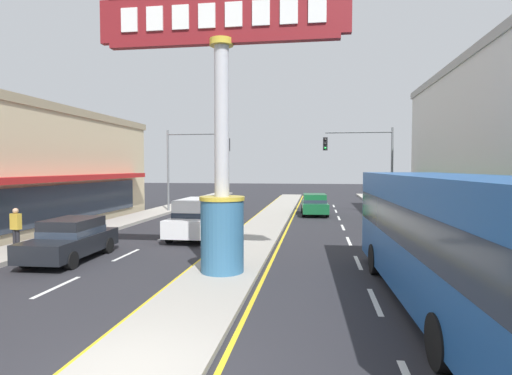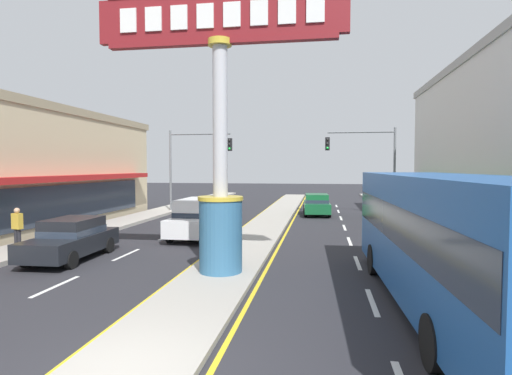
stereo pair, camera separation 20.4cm
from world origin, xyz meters
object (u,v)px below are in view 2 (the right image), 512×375
object	(u,v)px
sedan_near_left_lane	(317,204)
pedestrian_near_kerb	(17,226)
bus_mid_left_lane	(449,235)
sedan_far_right_lane	(71,238)
district_sign	(220,137)
suv_near_right_lane	(198,218)
traffic_light_right_side	(369,156)
traffic_light_left_side	(193,156)

from	to	relation	value
sedan_near_left_lane	pedestrian_near_kerb	xyz separation A→B (m)	(-11.62, -15.17, 0.33)
bus_mid_left_lane	pedestrian_near_kerb	world-z (taller)	bus_mid_left_lane
sedan_far_right_lane	pedestrian_near_kerb	distance (m)	2.82
district_sign	suv_near_right_lane	bearing A→B (deg)	112.41
district_sign	pedestrian_near_kerb	xyz separation A→B (m)	(-8.83, 2.06, -3.26)
suv_near_right_lane	sedan_far_right_lane	xyz separation A→B (m)	(-3.30, -5.31, -0.20)
suv_near_right_lane	sedan_far_right_lane	world-z (taller)	suv_near_right_lane
district_sign	traffic_light_right_side	distance (m)	18.45
traffic_light_right_side	sedan_far_right_lane	bearing A→B (deg)	-128.17
sedan_near_left_lane	pedestrian_near_kerb	bearing A→B (deg)	-127.46
traffic_light_right_side	sedan_near_left_lane	bearing A→B (deg)	-178.62
district_sign	bus_mid_left_lane	world-z (taller)	district_sign
bus_mid_left_lane	sedan_far_right_lane	bearing A→B (deg)	162.32
sedan_far_right_lane	pedestrian_near_kerb	xyz separation A→B (m)	(-2.74, 0.61, 0.33)
suv_near_right_lane	sedan_near_left_lane	world-z (taller)	suv_near_right_lane
district_sign	bus_mid_left_lane	size ratio (longest dim) A/B	0.78
district_sign	sedan_far_right_lane	bearing A→B (deg)	166.60
district_sign	bus_mid_left_lane	distance (m)	7.02
traffic_light_left_side	bus_mid_left_lane	xyz separation A→B (m)	(12.47, -19.63, -2.38)
district_sign	bus_mid_left_lane	bearing A→B (deg)	-21.76
traffic_light_left_side	sedan_near_left_lane	world-z (taller)	traffic_light_left_side
suv_near_right_lane	sedan_near_left_lane	xyz separation A→B (m)	(5.59, 10.46, -0.20)
traffic_light_left_side	traffic_light_right_side	distance (m)	12.75
sedan_far_right_lane	pedestrian_near_kerb	bearing A→B (deg)	167.49
suv_near_right_lane	bus_mid_left_lane	bearing A→B (deg)	-46.00
district_sign	pedestrian_near_kerb	bearing A→B (deg)	166.87
traffic_light_left_side	sedan_near_left_lane	bearing A→B (deg)	0.17
suv_near_right_lane	sedan_far_right_lane	size ratio (longest dim) A/B	1.06
district_sign	sedan_near_left_lane	size ratio (longest dim) A/B	1.99
sedan_far_right_lane	sedan_near_left_lane	distance (m)	18.11
sedan_near_left_lane	traffic_light_left_side	bearing A→B (deg)	-179.83
district_sign	pedestrian_near_kerb	size ratio (longest dim) A/B	5.30
sedan_far_right_lane	pedestrian_near_kerb	world-z (taller)	pedestrian_near_kerb
district_sign	bus_mid_left_lane	xyz separation A→B (m)	(6.09, -2.43, -2.51)
sedan_far_right_lane	traffic_light_left_side	bearing A→B (deg)	91.03
traffic_light_right_side	bus_mid_left_lane	distance (m)	19.89
traffic_light_left_side	bus_mid_left_lane	bearing A→B (deg)	-57.59
district_sign	suv_near_right_lane	xyz separation A→B (m)	(-2.79, 6.77, -3.39)
pedestrian_near_kerb	sedan_near_left_lane	bearing A→B (deg)	52.54
suv_near_right_lane	sedan_far_right_lane	distance (m)	6.26
suv_near_right_lane	sedan_near_left_lane	size ratio (longest dim) A/B	1.05
district_sign	sedan_far_right_lane	size ratio (longest dim) A/B	2.01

